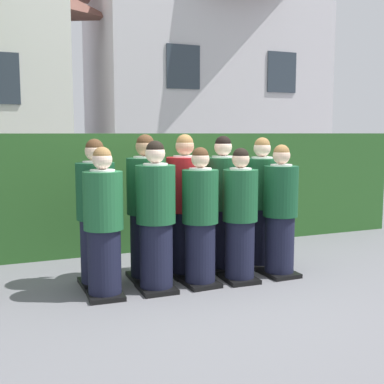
{
  "coord_description": "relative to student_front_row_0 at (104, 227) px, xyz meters",
  "views": [
    {
      "loc": [
        -2.13,
        -4.94,
        1.73
      ],
      "look_at": [
        0.0,
        0.24,
        1.05
      ],
      "focal_mm": 45.43,
      "sensor_mm": 36.0,
      "label": 1
    }
  ],
  "objects": [
    {
      "name": "student_front_row_0",
      "position": [
        0.0,
        0.0,
        0.0
      ],
      "size": [
        0.41,
        0.47,
        1.59
      ],
      "color": "black",
      "rests_on": "ground"
    },
    {
      "name": "student_rear_row_4",
      "position": [
        2.14,
        0.42,
        0.04
      ],
      "size": [
        0.44,
        0.52,
        1.68
      ],
      "color": "black",
      "rests_on": "ground"
    },
    {
      "name": "student_rear_row_1",
      "position": [
        0.6,
        0.45,
        0.06
      ],
      "size": [
        0.45,
        0.49,
        1.72
      ],
      "color": "black",
      "rests_on": "ground"
    },
    {
      "name": "student_in_red_blazer",
      "position": [
        1.08,
        0.44,
        0.06
      ],
      "size": [
        0.45,
        0.54,
        1.72
      ],
      "color": "black",
      "rests_on": "ground"
    },
    {
      "name": "student_front_row_1",
      "position": [
        0.57,
        -0.0,
        0.03
      ],
      "size": [
        0.43,
        0.48,
        1.65
      ],
      "color": "black",
      "rests_on": "ground"
    },
    {
      "name": "student_front_row_4",
      "position": [
        2.14,
        -0.02,
        0.0
      ],
      "size": [
        0.42,
        0.51,
        1.6
      ],
      "color": "black",
      "rests_on": "ground"
    },
    {
      "name": "school_building_main",
      "position": [
        5.0,
        8.82,
        3.05
      ],
      "size": [
        6.88,
        4.38,
        7.42
      ],
      "color": "silver",
      "rests_on": "ground"
    },
    {
      "name": "ground_plane",
      "position": [
        1.09,
        -0.03,
        -0.76
      ],
      "size": [
        60.0,
        60.0,
        0.0
      ],
      "primitive_type": "plane",
      "color": "slate"
    },
    {
      "name": "hedge",
      "position": [
        1.09,
        2.1,
        0.1
      ],
      "size": [
        8.77,
        0.7,
        1.73
      ],
      "color": "#285623",
      "rests_on": "ground"
    },
    {
      "name": "student_rear_row_3",
      "position": [
        1.61,
        0.47,
        0.05
      ],
      "size": [
        0.44,
        0.5,
        1.7
      ],
      "color": "black",
      "rests_on": "ground"
    },
    {
      "name": "student_front_row_2",
      "position": [
        1.1,
        -0.01,
        -0.01
      ],
      "size": [
        0.41,
        0.51,
        1.58
      ],
      "color": "black",
      "rests_on": "ground"
    },
    {
      "name": "student_rear_row_0",
      "position": [
        0.01,
        0.43,
        0.04
      ],
      "size": [
        0.43,
        0.52,
        1.67
      ],
      "color": "black",
      "rests_on": "ground"
    },
    {
      "name": "student_front_row_3",
      "position": [
        1.59,
        -0.04,
        -0.01
      ],
      "size": [
        0.41,
        0.5,
        1.56
      ],
      "color": "black",
      "rests_on": "ground"
    }
  ]
}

